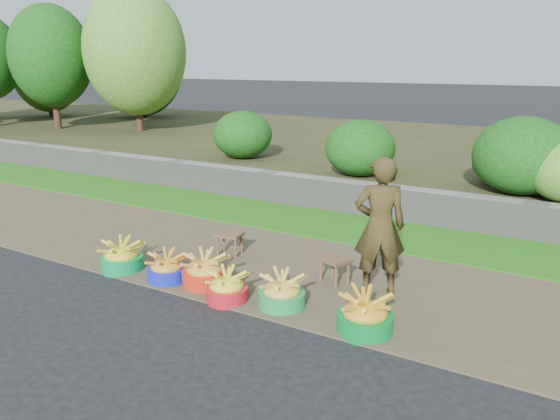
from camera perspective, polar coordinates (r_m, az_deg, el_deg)
The scene contains 15 objects.
ground_plane at distance 5.68m, azimuth -3.72°, elevation -10.81°, with size 120.00×120.00×0.00m, color black.
dirt_shoulder at distance 6.65m, azimuth 2.39°, elevation -6.67°, with size 80.00×2.50×0.02m, color brown.
grass_verge at distance 8.36m, azimuth 8.92°, elevation -2.12°, with size 80.00×1.50×0.04m, color #256E15.
retaining_wall at distance 9.06m, azimuth 11.00°, elevation 0.82°, with size 80.00×0.35×0.55m, color gray.
earth_bank at distance 13.69m, azimuth 18.06°, elevation 5.10°, with size 80.00×10.00×0.50m, color #36351A.
vegetation at distance 14.41m, azimuth -0.55°, elevation 15.22°, with size 33.43×8.29×4.25m.
basin_a at distance 6.99m, azimuth -16.20°, elevation -4.75°, with size 0.51×0.51×0.38m.
basin_b at distance 6.54m, azimuth -11.72°, elevation -6.02°, with size 0.47×0.47×0.35m.
basin_c at distance 6.32m, azimuth -7.87°, elevation -6.39°, with size 0.53×0.53×0.39m.
basin_d at distance 5.92m, azimuth -5.57°, elevation -8.10°, with size 0.46×0.46×0.34m.
basin_e at distance 5.74m, azimuth 0.19°, elevation -8.66°, with size 0.49×0.49×0.37m.
basin_f at distance 5.30m, azimuth 8.87°, elevation -10.85°, with size 0.53×0.53×0.40m.
stool_left at distance 7.21m, azimuth -5.32°, elevation -2.87°, with size 0.37×0.31×0.30m.
stool_right at distance 6.31m, azimuth 5.73°, elevation -5.49°, with size 0.43×0.39×0.31m.
vendor_woman at distance 5.94m, azimuth 10.38°, elevation -1.70°, with size 0.56×0.37×1.53m, color black.
Camera 1 is at (2.91, -4.19, 2.50)m, focal length 35.00 mm.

